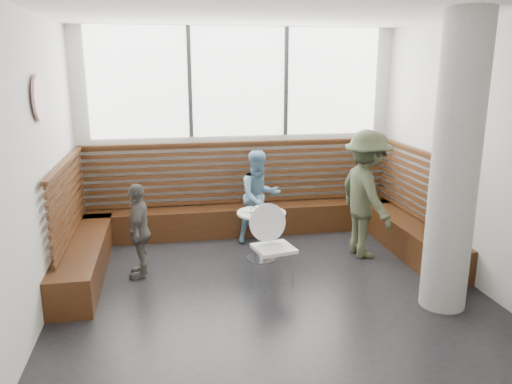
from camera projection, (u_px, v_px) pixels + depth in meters
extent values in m
cube|color=silver|center=(272.00, 162.00, 5.52)|extent=(5.00, 5.00, 3.20)
cube|color=black|center=(271.00, 294.00, 5.92)|extent=(5.00, 5.00, 0.01)
cube|color=white|center=(274.00, 9.00, 5.12)|extent=(5.00, 5.00, 0.01)
cube|color=white|center=(239.00, 82.00, 7.69)|extent=(4.50, 0.02, 1.65)
cube|color=#3F3F42|center=(190.00, 83.00, 7.53)|extent=(0.06, 0.04, 1.65)
cube|color=#3F3F42|center=(286.00, 82.00, 7.80)|extent=(0.06, 0.04, 1.65)
cube|color=#391E0E|center=(242.00, 220.00, 8.01)|extent=(5.00, 0.50, 0.45)
cube|color=#391E0E|center=(87.00, 251.00, 6.66)|extent=(0.50, 2.50, 0.45)
cube|color=#391E0E|center=(401.00, 231.00, 7.45)|extent=(0.50, 2.50, 0.45)
cube|color=#3D200F|center=(240.00, 173.00, 7.99)|extent=(4.88, 0.08, 0.98)
cube|color=#3D200F|center=(69.00, 200.00, 6.44)|extent=(0.08, 2.38, 0.98)
cube|color=#3D200F|center=(415.00, 184.00, 7.30)|extent=(0.08, 2.38, 0.98)
cylinder|color=gray|center=(455.00, 166.00, 5.27)|extent=(0.50, 0.50, 3.20)
cylinder|color=white|center=(39.00, 98.00, 5.29)|extent=(0.03, 0.50, 0.50)
cylinder|color=silver|center=(261.00, 258.00, 6.98)|extent=(0.42, 0.42, 0.02)
cylinder|color=silver|center=(261.00, 236.00, 6.89)|extent=(0.06, 0.06, 0.66)
cylinder|color=#B7B7BA|center=(261.00, 213.00, 6.81)|extent=(0.67, 0.67, 0.03)
cube|color=white|center=(274.00, 248.00, 6.02)|extent=(0.46, 0.43, 0.04)
cylinder|color=white|center=(271.00, 222.00, 6.14)|extent=(0.48, 0.11, 0.47)
cylinder|color=silver|center=(261.00, 275.00, 5.90)|extent=(0.02, 0.02, 0.47)
cylinder|color=silver|center=(292.00, 272.00, 5.97)|extent=(0.02, 0.02, 0.47)
cylinder|color=silver|center=(256.00, 264.00, 6.21)|extent=(0.02, 0.02, 0.47)
cylinder|color=silver|center=(285.00, 262.00, 6.27)|extent=(0.02, 0.02, 0.47)
imported|color=#3F472F|center=(366.00, 194.00, 6.92)|extent=(0.78, 1.22, 1.79)
imported|color=#638EAD|center=(259.00, 197.00, 7.53)|extent=(0.80, 0.69, 1.41)
imported|color=#5C5853|center=(139.00, 230.00, 6.30)|extent=(0.34, 0.73, 1.22)
cylinder|color=white|center=(248.00, 210.00, 6.86)|extent=(0.19, 0.19, 0.01)
cylinder|color=white|center=(262.00, 208.00, 6.98)|extent=(0.21, 0.21, 0.01)
cylinder|color=white|center=(252.00, 209.00, 6.74)|extent=(0.07, 0.07, 0.11)
cylinder|color=white|center=(268.00, 208.00, 6.80)|extent=(0.08, 0.08, 0.12)
cylinder|color=white|center=(275.00, 208.00, 6.83)|extent=(0.07, 0.07, 0.10)
cube|color=#A5C64C|center=(267.00, 215.00, 6.65)|extent=(0.22, 0.19, 0.00)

